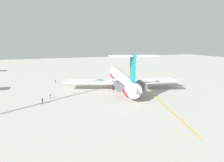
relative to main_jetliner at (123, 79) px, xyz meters
The scene contains 8 objects.
ground 10.14m from the main_jetliner, 62.93° to the right, with size 291.67×291.67×0.00m, color #B7B5AD.
main_jetliner is the anchor object (origin of this frame).
ground_crew_near_nose 26.19m from the main_jetliner, 97.75° to the left, with size 0.41×0.27×1.66m.
ground_crew_near_tail 30.25m from the main_jetliner, 107.69° to the left, with size 0.32×0.36×1.79m.
ground_crew_portside 30.10m from the main_jetliner, 42.34° to the left, with size 0.42×0.27×1.69m.
ground_crew_starboard 29.36m from the main_jetliner, 73.36° to the right, with size 0.37×0.27×1.67m.
safety_cone_nose 31.18m from the main_jetliner, 17.84° to the left, with size 0.40×0.40×0.55m, color #EA590F.
taxiway_centreline 10.20m from the main_jetliner, 82.39° to the right, with size 96.70×0.36×0.01m, color gold.
Camera 1 is at (-81.14, 43.68, 18.00)m, focal length 38.90 mm.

